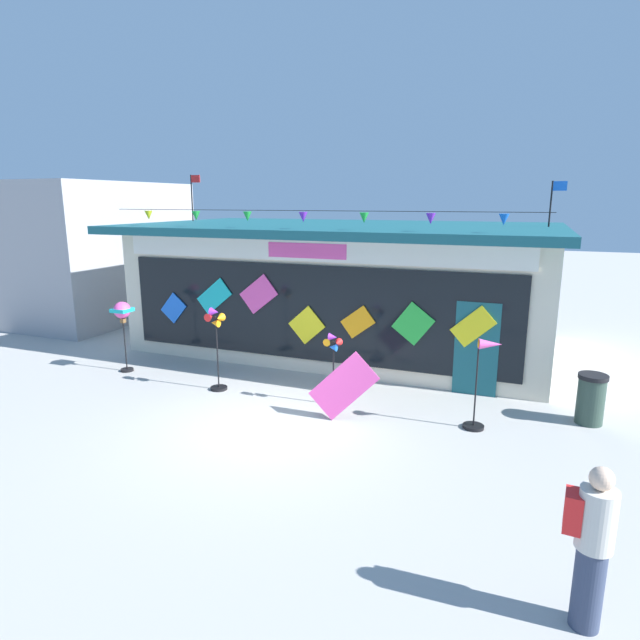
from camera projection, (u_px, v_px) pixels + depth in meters
ground_plane at (267, 425)px, 9.74m from camera, size 80.00×80.00×0.00m
kite_shop_building at (347, 285)px, 14.88m from camera, size 11.04×6.68×4.80m
wind_spinner_far_left at (123, 315)px, 12.53m from camera, size 0.40×0.40×1.71m
wind_spinner_left at (216, 337)px, 11.30m from camera, size 0.42×0.36×1.83m
wind_spinner_center_left at (333, 366)px, 10.54m from camera, size 0.39×0.39×1.49m
wind_spinner_center_right at (483, 377)px, 9.37m from camera, size 0.60×0.38×1.69m
person_near_camera at (591, 544)px, 4.97m from camera, size 0.46×0.34×1.68m
trash_bin at (591, 399)px, 9.74m from camera, size 0.52×0.52×0.94m
display_kite_on_ground at (344, 386)px, 9.87m from camera, size 1.32×0.29×1.32m
neighbour_building at (67, 250)px, 18.96m from camera, size 6.66×6.12×4.63m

